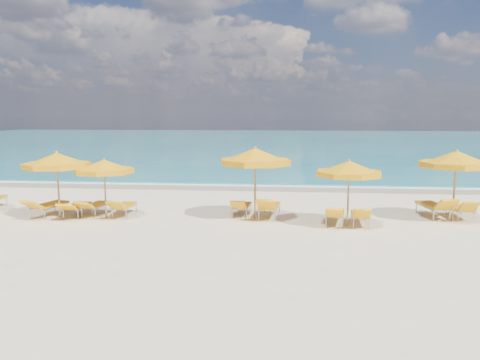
{
  "coord_description": "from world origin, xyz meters",
  "views": [
    {
      "loc": [
        1.76,
        -16.08,
        3.7
      ],
      "look_at": [
        0.0,
        1.5,
        1.2
      ],
      "focal_mm": 35.0,
      "sensor_mm": 36.0,
      "label": 1
    }
  ],
  "objects": [
    {
      "name": "ocean",
      "position": [
        0.0,
        48.0,
        0.0
      ],
      "size": [
        120.0,
        80.0,
        0.3
      ],
      "primitive_type": "cube",
      "color": "#16777F",
      "rests_on": "ground"
    },
    {
      "name": "whitecap_near",
      "position": [
        -6.0,
        17.0,
        0.0
      ],
      "size": [
        14.0,
        0.36,
        0.05
      ],
      "primitive_type": "cube",
      "color": "white",
      "rests_on": "ground"
    },
    {
      "name": "lounger_4_right",
      "position": [
        1.16,
        0.51,
        0.24
      ],
      "size": [
        0.83,
        1.97,
        0.87
      ],
      "rotation": [
        0.0,
        0.0,
        -0.1
      ],
      "color": "#A5A8AD",
      "rests_on": "ground"
    },
    {
      "name": "lounger_3_left",
      "position": [
        -5.23,
        0.26,
        0.22
      ],
      "size": [
        0.78,
        1.87,
        0.7
      ],
      "rotation": [
        0.0,
        0.0,
        -0.11
      ],
      "color": "#A5A8AD",
      "rests_on": "ground"
    },
    {
      "name": "lounger_6_right",
      "position": [
        7.98,
        1.03,
        0.21
      ],
      "size": [
        0.61,
        1.7,
        0.8
      ],
      "rotation": [
        0.0,
        0.0,
        0.01
      ],
      "color": "#A5A8AD",
      "rests_on": "ground"
    },
    {
      "name": "umbrella_5",
      "position": [
        3.8,
        -0.59,
        1.91
      ],
      "size": [
        2.65,
        2.65,
        2.24
      ],
      "rotation": [
        0.0,
        0.0,
        0.23
      ],
      "color": "#A48952",
      "rests_on": "ground"
    },
    {
      "name": "lounger_5_right",
      "position": [
        4.25,
        -0.37,
        0.2
      ],
      "size": [
        0.66,
        1.68,
        0.75
      ],
      "rotation": [
        0.0,
        0.0,
        -0.07
      ],
      "color": "#A5A8AD",
      "rests_on": "ground"
    },
    {
      "name": "lounger_2_right",
      "position": [
        -5.85,
        -0.0,
        0.21
      ],
      "size": [
        0.65,
        1.85,
        0.67
      ],
      "rotation": [
        0.0,
        0.0,
        0.04
      ],
      "color": "#A5A8AD",
      "rests_on": "ground"
    },
    {
      "name": "lounger_2_left",
      "position": [
        -6.9,
        -0.03,
        0.23
      ],
      "size": [
        1.0,
        2.02,
        0.78
      ],
      "rotation": [
        0.0,
        0.0,
        -0.2
      ],
      "color": "#A5A8AD",
      "rests_on": "ground"
    },
    {
      "name": "umbrella_6",
      "position": [
        7.57,
        0.59,
        2.14
      ],
      "size": [
        2.74,
        2.74,
        2.51
      ],
      "rotation": [
        0.0,
        0.0,
        -0.11
      ],
      "color": "#A48952",
      "rests_on": "ground"
    },
    {
      "name": "whitecap_far",
      "position": [
        8.0,
        24.0,
        0.0
      ],
      "size": [
        18.0,
        0.3,
        0.05
      ],
      "primitive_type": "cube",
      "color": "white",
      "rests_on": "ground"
    },
    {
      "name": "wet_sand_band",
      "position": [
        0.0,
        7.4,
        0.0
      ],
      "size": [
        120.0,
        2.6,
        0.01
      ],
      "primitive_type": "cube",
      "color": "tan",
      "rests_on": "ground"
    },
    {
      "name": "lounger_4_left",
      "position": [
        0.14,
        0.76,
        0.21
      ],
      "size": [
        0.68,
        1.72,
        0.73
      ],
      "rotation": [
        0.0,
        0.0,
        -0.08
      ],
      "color": "#A5A8AD",
      "rests_on": "ground"
    },
    {
      "name": "ground_plane",
      "position": [
        0.0,
        0.0,
        0.0
      ],
      "size": [
        120.0,
        120.0,
        0.0
      ],
      "primitive_type": "plane",
      "color": "beige"
    },
    {
      "name": "umbrella_4",
      "position": [
        0.66,
        0.22,
        2.2
      ],
      "size": [
        3.03,
        3.03,
        2.58
      ],
      "rotation": [
        0.0,
        0.0,
        -0.21
      ],
      "color": "#A48952",
      "rests_on": "ground"
    },
    {
      "name": "lounger_5_left",
      "position": [
        3.42,
        -0.33,
        0.22
      ],
      "size": [
        0.82,
        1.84,
        0.77
      ],
      "rotation": [
        0.0,
        0.0,
        -0.13
      ],
      "color": "#A5A8AD",
      "rests_on": "ground"
    },
    {
      "name": "foam_line",
      "position": [
        0.0,
        8.2,
        0.0
      ],
      "size": [
        120.0,
        1.2,
        0.03
      ],
      "primitive_type": "cube",
      "color": "white",
      "rests_on": "ground"
    },
    {
      "name": "umbrella_2",
      "position": [
        -6.37,
        -0.29,
        2.04
      ],
      "size": [
        2.84,
        2.84,
        2.4
      ],
      "rotation": [
        0.0,
        0.0,
        -0.23
      ],
      "color": "#A48952",
      "rests_on": "ground"
    },
    {
      "name": "lounger_3_right",
      "position": [
        -4.16,
        0.28,
        0.21
      ],
      "size": [
        0.59,
        1.72,
        0.72
      ],
      "rotation": [
        0.0,
        0.0,
        -0.0
      ],
      "color": "#A5A8AD",
      "rests_on": "ground"
    },
    {
      "name": "umbrella_3",
      "position": [
        -4.68,
        -0.17,
        1.84
      ],
      "size": [
        2.39,
        2.39,
        2.15
      ],
      "rotation": [
        0.0,
        0.0,
        0.13
      ],
      "color": "#A48952",
      "rests_on": "ground"
    },
    {
      "name": "lounger_6_left",
      "position": [
        7.07,
        1.11,
        0.25
      ],
      "size": [
        1.01,
        2.09,
        0.9
      ],
      "rotation": [
        0.0,
        0.0,
        0.18
      ],
      "color": "#A5A8AD",
      "rests_on": "ground"
    }
  ]
}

